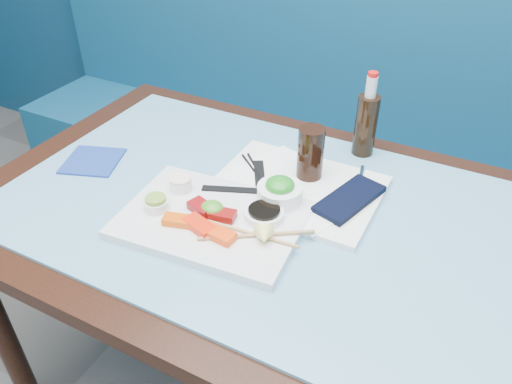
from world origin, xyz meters
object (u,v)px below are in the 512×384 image
at_px(serving_tray, 296,188).
at_px(blue_napkin, 93,161).
at_px(cola_glass, 310,153).
at_px(dining_table, 262,235).
at_px(booth_bench, 356,169).
at_px(sashimi_plate, 212,220).
at_px(cola_bottle_body, 366,126).
at_px(seaweed_bowl, 280,194).

relative_size(serving_tray, blue_napkin, 2.83).
bearing_deg(cola_glass, dining_table, -110.79).
bearing_deg(blue_napkin, dining_table, 4.35).
relative_size(booth_bench, cola_glass, 22.44).
distance_m(dining_table, cola_glass, 0.23).
height_order(booth_bench, sashimi_plate, booth_bench).
height_order(sashimi_plate, cola_bottle_body, cola_bottle_body).
bearing_deg(sashimi_plate, cola_bottle_body, 61.04).
relative_size(cola_bottle_body, blue_napkin, 1.19).
bearing_deg(sashimi_plate, serving_tray, 55.34).
relative_size(dining_table, cola_glass, 10.47).
bearing_deg(booth_bench, sashimi_plate, -94.28).
height_order(serving_tray, blue_napkin, serving_tray).
xyz_separation_m(seaweed_bowl, cola_bottle_body, (0.10, 0.32, 0.05)).
bearing_deg(dining_table, sashimi_plate, -122.68).
relative_size(seaweed_bowl, cola_bottle_body, 0.63).
distance_m(serving_tray, seaweed_bowl, 0.08).
relative_size(booth_bench, seaweed_bowl, 28.47).
bearing_deg(cola_glass, cola_bottle_body, 68.34).
height_order(seaweed_bowl, cola_glass, cola_glass).
xyz_separation_m(booth_bench, cola_glass, (0.06, -0.69, 0.46)).
relative_size(booth_bench, blue_napkin, 21.41).
height_order(serving_tray, seaweed_bowl, seaweed_bowl).
height_order(dining_table, serving_tray, serving_tray).
distance_m(dining_table, seaweed_bowl, 0.13).
xyz_separation_m(booth_bench, sashimi_plate, (-0.07, -0.95, 0.39)).
bearing_deg(dining_table, booth_bench, 90.00).
xyz_separation_m(booth_bench, cola_bottle_body, (0.13, -0.50, 0.47)).
distance_m(booth_bench, cola_bottle_body, 0.70).
distance_m(booth_bench, serving_tray, 0.85).
bearing_deg(serving_tray, cola_glass, 79.67).
xyz_separation_m(serving_tray, cola_bottle_body, (0.09, 0.25, 0.08)).
xyz_separation_m(sashimi_plate, cola_bottle_body, (0.20, 0.45, 0.07)).
bearing_deg(dining_table, blue_napkin, -175.65).
bearing_deg(seaweed_bowl, serving_tray, 82.41).
relative_size(sashimi_plate, cola_glass, 2.99).
bearing_deg(sashimi_plate, cola_glass, 59.11).
bearing_deg(cola_bottle_body, booth_bench, 104.92).
height_order(dining_table, seaweed_bowl, seaweed_bowl).
distance_m(sashimi_plate, seaweed_bowl, 0.17).
xyz_separation_m(serving_tray, seaweed_bowl, (-0.01, -0.07, 0.03)).
xyz_separation_m(dining_table, sashimi_plate, (-0.07, -0.11, 0.10)).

